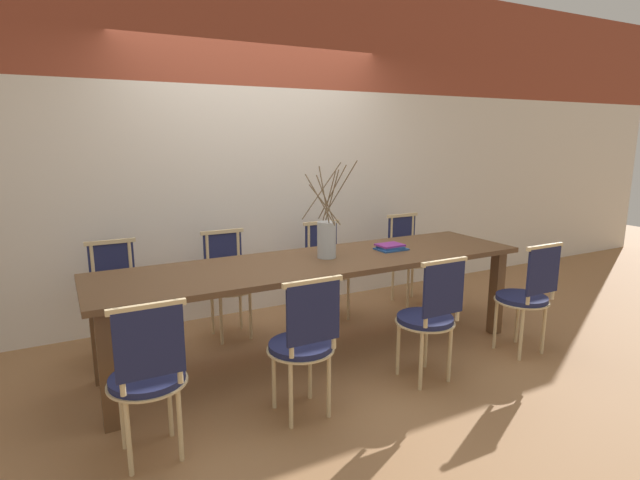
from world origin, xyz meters
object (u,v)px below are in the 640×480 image
(dining_table, at_px, (320,271))
(chair_near_center, at_px, (430,314))
(chair_far_center, at_px, (327,266))
(book_stack, at_px, (391,247))
(vase_centerpiece, at_px, (327,238))

(dining_table, xyz_separation_m, chair_near_center, (0.46, -0.73, -0.19))
(chair_far_center, distance_m, book_stack, 0.79)
(chair_near_center, bearing_deg, vase_centerpiece, 116.81)
(dining_table, height_order, vase_centerpiece, vase_centerpiece)
(dining_table, height_order, book_stack, book_stack)
(chair_far_center, xyz_separation_m, book_stack, (0.20, -0.71, 0.30))
(book_stack, bearing_deg, chair_far_center, 105.88)
(chair_near_center, relative_size, book_stack, 3.69)
(dining_table, bearing_deg, vase_centerpiece, 24.24)
(chair_far_center, height_order, vase_centerpiece, vase_centerpiece)
(vase_centerpiece, distance_m, book_stack, 0.61)
(chair_near_center, height_order, book_stack, chair_near_center)
(vase_centerpiece, bearing_deg, dining_table, -155.76)
(dining_table, height_order, chair_near_center, chair_near_center)
(chair_far_center, xyz_separation_m, vase_centerpiece, (-0.39, -0.69, 0.43))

